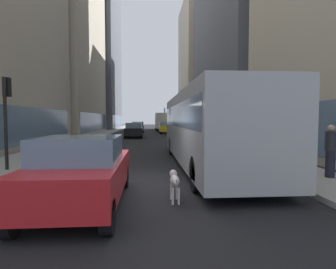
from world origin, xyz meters
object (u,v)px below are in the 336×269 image
(car_black_suv, at_px, (134,130))
(car_grey_wagon, at_px, (138,127))
(box_truck, at_px, (162,121))
(traffic_light_near, at_px, (6,108))
(transit_bus, at_px, (206,125))
(pedestrian_with_handbag, at_px, (238,136))
(dalmatian_dog, at_px, (175,180))
(car_yellow_taxi, at_px, (166,128))
(car_red_coupe, at_px, (82,171))
(car_blue_hatchback, at_px, (160,125))
(pedestrian_in_coat, at_px, (330,151))

(car_black_suv, bearing_deg, car_grey_wagon, 90.00)
(box_truck, distance_m, traffic_light_near, 37.38)
(car_grey_wagon, bearing_deg, transit_bus, -82.44)
(traffic_light_near, bearing_deg, box_truck, 78.11)
(transit_bus, distance_m, pedestrian_with_handbag, 5.16)
(transit_bus, height_order, car_black_suv, transit_bus)
(box_truck, bearing_deg, pedestrian_with_handbag, -84.73)
(transit_bus, distance_m, dalmatian_dog, 5.42)
(pedestrian_with_handbag, bearing_deg, car_grey_wagon, 104.88)
(transit_bus, height_order, car_yellow_taxi, transit_bus)
(car_grey_wagon, relative_size, box_truck, 0.57)
(car_yellow_taxi, relative_size, traffic_light_near, 1.21)
(car_red_coupe, xyz_separation_m, car_grey_wagon, (0.00, 35.30, 0.00))
(car_blue_hatchback, relative_size, pedestrian_with_handbag, 2.83)
(box_truck, bearing_deg, car_yellow_taxi, -90.00)
(car_grey_wagon, bearing_deg, car_red_coupe, -90.00)
(pedestrian_with_handbag, distance_m, traffic_light_near, 11.90)
(car_red_coupe, bearing_deg, car_black_suv, 90.00)
(car_black_suv, xyz_separation_m, car_red_coupe, (0.00, -23.34, -0.00))
(transit_bus, bearing_deg, car_red_coupe, -127.71)
(car_blue_hatchback, distance_m, car_red_coupe, 48.27)
(traffic_light_near, bearing_deg, car_blue_hatchback, 80.07)
(dalmatian_dog, height_order, pedestrian_with_handbag, pedestrian_with_handbag)
(car_red_coupe, bearing_deg, pedestrian_in_coat, 14.37)
(car_black_suv, height_order, box_truck, box_truck)
(car_blue_hatchback, distance_m, pedestrian_with_handbag, 38.83)
(car_blue_hatchback, xyz_separation_m, car_black_suv, (-4.00, -24.76, -0.00))
(box_truck, bearing_deg, car_blue_hatchback, 90.00)
(pedestrian_with_handbag, xyz_separation_m, traffic_light_near, (-10.59, -5.24, 1.42))
(car_yellow_taxi, height_order, dalmatian_dog, car_yellow_taxi)
(dalmatian_dog, relative_size, pedestrian_with_handbag, 0.57)
(car_red_coupe, bearing_deg, box_truck, 84.39)
(pedestrian_in_coat, bearing_deg, box_truck, 94.90)
(transit_bus, distance_m, box_truck, 35.53)
(pedestrian_in_coat, bearing_deg, car_black_suv, 108.86)
(car_yellow_taxi, relative_size, dalmatian_dog, 4.26)
(box_truck, xyz_separation_m, traffic_light_near, (-7.70, -36.57, 0.77))
(car_blue_hatchback, height_order, traffic_light_near, traffic_light_near)
(traffic_light_near, bearing_deg, car_red_coupe, -48.18)
(car_black_suv, xyz_separation_m, traffic_light_near, (-3.70, -19.21, 1.61))
(car_yellow_taxi, xyz_separation_m, car_black_suv, (-4.00, -8.44, 0.00))
(box_truck, height_order, pedestrian_in_coat, box_truck)
(box_truck, xyz_separation_m, pedestrian_with_handbag, (2.89, -31.33, -0.65))
(traffic_light_near, bearing_deg, pedestrian_in_coat, -11.57)
(transit_bus, height_order, box_truck, same)
(pedestrian_with_handbag, bearing_deg, traffic_light_near, -153.66)
(car_red_coupe, relative_size, pedestrian_with_handbag, 2.46)
(pedestrian_with_handbag, height_order, pedestrian_in_coat, same)
(car_black_suv, distance_m, car_red_coupe, 23.34)
(car_red_coupe, xyz_separation_m, pedestrian_with_handbag, (6.89, 9.38, 0.19))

